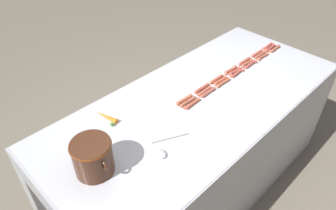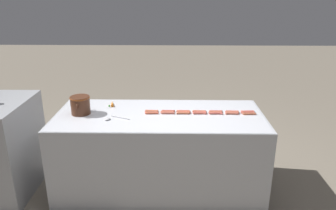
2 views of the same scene
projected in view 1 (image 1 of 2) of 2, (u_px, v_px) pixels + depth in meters
The scene contains 26 objects.
ground_plane at pixel (193, 183), 2.64m from camera, with size 20.00×20.00×0.00m, color #756B5B.
griddle_counter at pixel (197, 146), 2.36m from camera, with size 0.96×2.21×0.89m.
hot_dog_0 at pixel (275, 49), 2.59m from camera, with size 0.03×0.15×0.02m.
hot_dog_1 at pixel (263, 56), 2.49m from camera, with size 0.03×0.15×0.02m.
hot_dog_2 at pixel (250, 64), 2.40m from camera, with size 0.03×0.15×0.02m.
hot_dog_3 at pixel (237, 73), 2.30m from camera, with size 0.03×0.15×0.02m.
hot_dog_4 at pixel (223, 83), 2.21m from camera, with size 0.03×0.15×0.02m.
hot_dog_5 at pixel (208, 92), 2.12m from camera, with size 0.02×0.15×0.02m.
hot_dog_6 at pixel (192, 103), 2.03m from camera, with size 0.03×0.15×0.02m.
hot_dog_7 at pixel (271, 48), 2.60m from camera, with size 0.03×0.15×0.02m.
hot_dog_8 at pixel (260, 55), 2.51m from camera, with size 0.02×0.15×0.02m.
hot_dog_9 at pixel (247, 63), 2.41m from camera, with size 0.03×0.15×0.02m.
hot_dog_10 at pixel (235, 71), 2.32m from camera, with size 0.03×0.15×0.02m.
hot_dog_11 at pixel (221, 80), 2.23m from camera, with size 0.03×0.15×0.02m.
hot_dog_12 at pixel (205, 91), 2.13m from camera, with size 0.03×0.15×0.02m.
hot_dog_13 at pixel (188, 102), 2.04m from camera, with size 0.03×0.15×0.02m.
hot_dog_14 at pixel (268, 46), 2.62m from camera, with size 0.03×0.15×0.02m.
hot_dog_15 at pixel (257, 53), 2.53m from camera, with size 0.03×0.15×0.02m.
hot_dog_16 at pixel (245, 61), 2.44m from camera, with size 0.02×0.15×0.02m.
hot_dog_17 at pixel (231, 70), 2.34m from camera, with size 0.03×0.15×0.02m.
hot_dog_18 at pixel (217, 79), 2.24m from camera, with size 0.02×0.15×0.02m.
hot_dog_19 at pixel (202, 88), 2.16m from camera, with size 0.02×0.15×0.02m.
hot_dog_20 at pixel (184, 100), 2.06m from camera, with size 0.03×0.15×0.02m.
bean_pot at pixel (92, 155), 1.55m from camera, with size 0.26×0.21×0.19m.
serving_spoon at pixel (164, 148), 1.72m from camera, with size 0.15×0.26×0.02m.
carrot at pixel (106, 117), 1.92m from camera, with size 0.18×0.07×0.03m.
Camera 1 is at (-1.01, 1.31, 2.17)m, focal length 33.48 mm.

